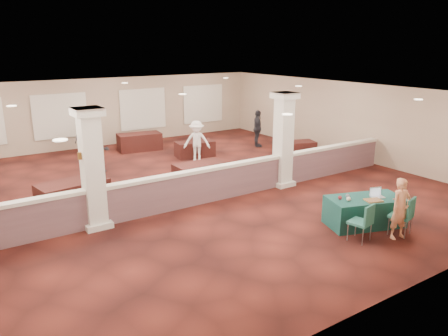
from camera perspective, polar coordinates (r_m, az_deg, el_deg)
ground at (r=14.86m, az=-5.11°, el=-2.71°), size 16.00×16.00×0.00m
wall_back at (r=21.70m, az=-15.47°, el=7.04°), size 16.00×0.04×3.20m
wall_front at (r=8.57m, az=21.34°, el=-6.61°), size 16.00×0.04×3.20m
wall_right at (r=19.46m, az=16.03°, el=6.03°), size 0.04×16.00×3.20m
ceiling at (r=14.17m, az=-5.43°, el=9.65°), size 16.00×16.00×0.02m
partition_wall at (r=13.44m, az=-2.11°, el=-2.13°), size 15.60×0.28×1.10m
column_left at (r=11.78m, az=-16.84°, el=0.00°), size 0.72×0.72×3.20m
column_right at (r=14.90m, az=7.76°, el=3.78°), size 0.72×0.72×3.20m
sconce_left at (r=11.61m, az=-18.29°, el=1.52°), size 0.12×0.12×0.18m
sconce_right at (r=11.77m, az=-15.68°, el=1.91°), size 0.12×0.12×0.18m
near_table at (r=12.39m, az=17.89°, el=-5.40°), size 2.23×1.60×0.77m
conf_chair_main at (r=12.01m, az=22.56°, el=-5.46°), size 0.63×0.63×1.02m
conf_chair_side at (r=11.29m, az=17.79°, el=-6.45°), size 0.58×0.59×0.98m
woman at (r=11.73m, az=22.07°, el=-4.96°), size 0.62×0.47×1.56m
far_table_front_left at (r=13.77m, az=-19.08°, el=-3.29°), size 2.14×1.32×0.81m
far_table_front_center at (r=15.35m, az=-3.23°, el=-0.66°), size 1.77×0.89×0.72m
far_table_front_right at (r=19.25m, az=9.38°, el=2.48°), size 1.80×1.27×0.66m
far_table_back_center at (r=20.50m, az=-10.97°, el=3.38°), size 2.04×1.22×0.78m
far_table_back_right at (r=19.03m, az=-3.84°, el=2.51°), size 1.74×1.06×0.66m
attendee_a at (r=17.14m, az=-15.99°, el=2.06°), size 0.81×0.49×1.62m
attendee_b at (r=18.21m, az=-3.58°, el=3.55°), size 1.18×1.01×1.69m
attendee_c at (r=20.80m, az=4.41°, el=5.16°), size 0.88×1.13×1.74m
attendee_d at (r=20.31m, az=-17.83°, el=3.93°), size 0.78×0.42×1.57m
laptop_base at (r=12.39m, az=19.42°, el=-3.60°), size 0.41×0.34×0.02m
laptop_screen at (r=12.44m, az=19.16°, el=-2.88°), size 0.33×0.12×0.23m
screen_glow at (r=12.44m, az=19.17°, el=-2.96°), size 0.30×0.11×0.20m
knitting at (r=12.08m, az=18.93°, el=-4.02°), size 0.50×0.44×0.03m
yarn_cream at (r=11.86m, az=15.97°, el=-3.91°), size 0.12×0.12×0.12m
yarn_red at (r=11.91m, az=14.92°, el=-3.77°), size 0.11×0.11×0.11m
yarn_grey at (r=12.10m, az=15.84°, el=-3.52°), size 0.11×0.11×0.11m
scissors at (r=12.41m, az=21.46°, el=-3.78°), size 0.13×0.07×0.01m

